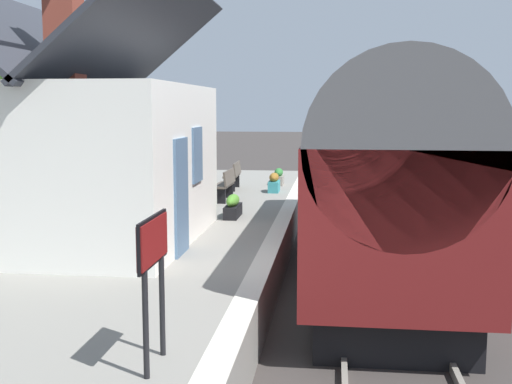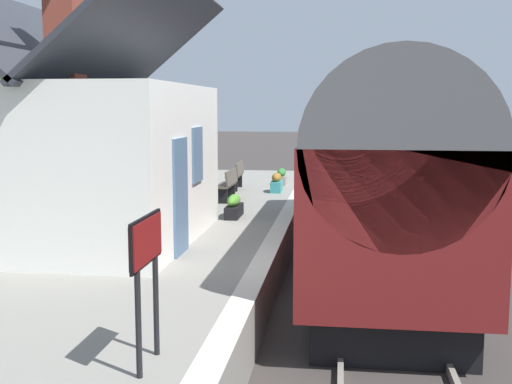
# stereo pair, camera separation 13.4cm
# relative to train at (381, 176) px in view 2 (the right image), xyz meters

# --- Properties ---
(ground_plane) EXTENTS (160.00, 160.00, 0.00)m
(ground_plane) POSITION_rel_train_xyz_m (-1.99, 0.90, -2.22)
(ground_plane) COLOR #383330
(platform) EXTENTS (32.00, 5.96, 0.88)m
(platform) POSITION_rel_train_xyz_m (-1.99, 4.88, -1.78)
(platform) COLOR gray
(platform) RESTS_ON ground
(platform_edge_coping) EXTENTS (32.00, 0.36, 0.02)m
(platform_edge_coping) POSITION_rel_train_xyz_m (-1.99, 2.08, -1.33)
(platform_edge_coping) COLOR beige
(platform_edge_coping) RESTS_ON platform
(rail_near) EXTENTS (52.00, 0.08, 0.14)m
(rail_near) POSITION_rel_train_xyz_m (-1.99, -0.72, -2.15)
(rail_near) COLOR gray
(rail_near) RESTS_ON ground
(rail_far) EXTENTS (52.00, 0.08, 0.14)m
(rail_far) POSITION_rel_train_xyz_m (-1.99, 0.72, -2.15)
(rail_far) COLOR gray
(rail_far) RESTS_ON ground
(train) EXTENTS (8.93, 2.73, 4.32)m
(train) POSITION_rel_train_xyz_m (0.00, 0.00, 0.00)
(train) COLOR black
(train) RESTS_ON ground
(station_building) EXTENTS (5.80, 4.51, 6.01)m
(station_building) POSITION_rel_train_xyz_m (-0.38, 5.76, 0.35)
(station_building) COLOR white
(station_building) RESTS_ON platform
(bench_near_building) EXTENTS (1.41, 0.46, 0.88)m
(bench_near_building) POSITION_rel_train_xyz_m (5.25, 3.95, -0.86)
(bench_near_building) COLOR brown
(bench_near_building) RESTS_ON platform
(bench_mid_platform) EXTENTS (1.41, 0.47, 0.88)m
(bench_mid_platform) POSITION_rel_train_xyz_m (7.78, 4.11, -0.86)
(bench_mid_platform) COLOR brown
(bench_mid_platform) RESTS_ON platform
(planter_edge_far) EXTENTS (0.78, 0.32, 0.60)m
(planter_edge_far) POSITION_rel_train_xyz_m (7.31, 2.75, -1.05)
(planter_edge_far) COLOR teal
(planter_edge_far) RESTS_ON platform
(planter_bench_right) EXTENTS (1.01, 0.32, 0.55)m
(planter_bench_right) POSITION_rel_train_xyz_m (2.60, 3.31, -1.08)
(planter_bench_right) COLOR black
(planter_bench_right) RESTS_ON platform
(planter_corner_building) EXTENTS (0.46, 0.46, 0.66)m
(planter_corner_building) POSITION_rel_train_xyz_m (5.88, 7.07, -1.00)
(planter_corner_building) COLOR black
(planter_corner_building) RESTS_ON platform
(planter_by_door) EXTENTS (0.78, 0.32, 0.57)m
(planter_by_door) POSITION_rel_train_xyz_m (9.14, 2.77, -1.06)
(planter_by_door) COLOR gray
(planter_by_door) RESTS_ON platform
(planter_edge_near) EXTENTS (0.91, 0.32, 0.56)m
(planter_edge_near) POSITION_rel_train_xyz_m (7.54, 5.41, -1.07)
(planter_edge_near) COLOR gray
(planter_edge_near) RESTS_ON platform
(station_sign_board) EXTENTS (0.96, 0.06, 1.57)m
(station_sign_board) POSITION_rel_train_xyz_m (-6.32, 2.69, -0.15)
(station_sign_board) COLOR black
(station_sign_board) RESTS_ON platform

